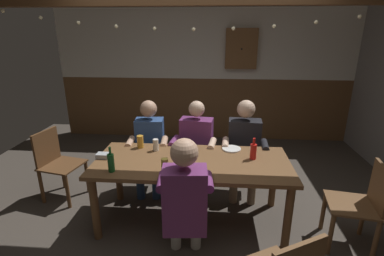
{
  "coord_description": "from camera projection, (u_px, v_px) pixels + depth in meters",
  "views": [
    {
      "loc": [
        0.22,
        -2.56,
        2.04
      ],
      "look_at": [
        0.0,
        0.19,
        1.1
      ],
      "focal_mm": 26.95,
      "sensor_mm": 36.0,
      "label": 1
    }
  ],
  "objects": [
    {
      "name": "pint_glass_0",
      "position": [
        182.0,
        157.0,
        2.95
      ],
      "size": [
        0.08,
        0.08,
        0.14
      ],
      "primitive_type": "cylinder",
      "color": "white",
      "rests_on": "dining_table"
    },
    {
      "name": "pint_glass_2",
      "position": [
        165.0,
        165.0,
        2.77
      ],
      "size": [
        0.07,
        0.07,
        0.13
      ],
      "primitive_type": "cylinder",
      "color": "#E5C64C",
      "rests_on": "dining_table"
    },
    {
      "name": "back_wall_wainscot",
      "position": [
        203.0,
        108.0,
        5.65
      ],
      "size": [
        5.48,
        0.12,
        1.17
      ],
      "primitive_type": "cube",
      "color": "brown",
      "rests_on": "ground_plane"
    },
    {
      "name": "back_wall_upper",
      "position": [
        204.0,
        44.0,
        5.26
      ],
      "size": [
        5.48,
        0.12,
        1.25
      ],
      "primitive_type": "cube",
      "color": "silver"
    },
    {
      "name": "person_2",
      "position": [
        244.0,
        143.0,
        3.64
      ],
      "size": [
        0.56,
        0.53,
        1.22
      ],
      "rotation": [
        0.0,
        0.0,
        3.08
      ],
      "color": "black",
      "rests_on": "ground_plane"
    },
    {
      "name": "person_1",
      "position": [
        195.0,
        143.0,
        3.69
      ],
      "size": [
        0.58,
        0.56,
        1.2
      ],
      "rotation": [
        0.0,
        0.0,
        3.02
      ],
      "color": "#6B2D66",
      "rests_on": "ground_plane"
    },
    {
      "name": "person_3",
      "position": [
        185.0,
        200.0,
        2.39
      ],
      "size": [
        0.52,
        0.54,
        1.27
      ],
      "rotation": [
        0.0,
        0.0,
        0.08
      ],
      "color": "#6B2D66",
      "rests_on": "ground_plane"
    },
    {
      "name": "bottle_1",
      "position": [
        111.0,
        162.0,
        2.77
      ],
      "size": [
        0.06,
        0.06,
        0.26
      ],
      "color": "#195923",
      "rests_on": "dining_table"
    },
    {
      "name": "chair_empty_far_end",
      "position": [
        57.0,
        162.0,
        3.59
      ],
      "size": [
        0.52,
        0.52,
        0.88
      ],
      "rotation": [
        0.0,
        0.0,
        -1.78
      ],
      "color": "brown",
      "rests_on": "ground_plane"
    },
    {
      "name": "string_lights",
      "position": [
        194.0,
        22.0,
        2.77
      ],
      "size": [
        3.87,
        0.04,
        0.21
      ],
      "color": "#F9EAB2"
    },
    {
      "name": "pint_glass_3",
      "position": [
        140.0,
        142.0,
        3.34
      ],
      "size": [
        0.08,
        0.08,
        0.15
      ],
      "primitive_type": "cylinder",
      "color": "gold",
      "rests_on": "dining_table"
    },
    {
      "name": "condiment_caddy",
      "position": [
        103.0,
        156.0,
        3.09
      ],
      "size": [
        0.14,
        0.1,
        0.05
      ],
      "primitive_type": "cube",
      "color": "#B2B7BC",
      "rests_on": "dining_table"
    },
    {
      "name": "pint_glass_4",
      "position": [
        156.0,
        145.0,
        3.26
      ],
      "size": [
        0.06,
        0.06,
        0.14
      ],
      "primitive_type": "cylinder",
      "color": "white",
      "rests_on": "dining_table"
    },
    {
      "name": "person_0",
      "position": [
        149.0,
        142.0,
        3.73
      ],
      "size": [
        0.52,
        0.54,
        1.2
      ],
      "rotation": [
        0.0,
        0.0,
        3.22
      ],
      "color": "#2D4C84",
      "rests_on": "ground_plane"
    },
    {
      "name": "pint_glass_1",
      "position": [
        179.0,
        163.0,
        2.8
      ],
      "size": [
        0.07,
        0.07,
        0.14
      ],
      "primitive_type": "cylinder",
      "color": "gold",
      "rests_on": "dining_table"
    },
    {
      "name": "wall_dart_cabinet",
      "position": [
        241.0,
        49.0,
        5.11
      ],
      "size": [
        0.56,
        0.15,
        0.7
      ],
      "color": "brown"
    },
    {
      "name": "dining_table",
      "position": [
        192.0,
        169.0,
        3.05
      ],
      "size": [
        2.05,
        0.89,
        0.74
      ],
      "color": "brown",
      "rests_on": "ground_plane"
    },
    {
      "name": "bottle_0",
      "position": [
        253.0,
        151.0,
        3.04
      ],
      "size": [
        0.07,
        0.07,
        0.23
      ],
      "color": "red",
      "rests_on": "dining_table"
    },
    {
      "name": "ground_plane",
      "position": [
        191.0,
        231.0,
        3.09
      ],
      "size": [
        6.87,
        6.87,
        0.0
      ],
      "primitive_type": "plane",
      "color": "#423A33"
    },
    {
      "name": "plate_0",
      "position": [
        232.0,
        149.0,
        3.31
      ],
      "size": [
        0.21,
        0.21,
        0.01
      ],
      "primitive_type": "cylinder",
      "color": "white",
      "rests_on": "dining_table"
    },
    {
      "name": "chair_empty_near_left",
      "position": [
        362.0,
        204.0,
        2.73
      ],
      "size": [
        0.51,
        0.51,
        0.88
      ],
      "rotation": [
        0.0,
        0.0,
        1.41
      ],
      "color": "brown",
      "rests_on": "ground_plane"
    }
  ]
}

